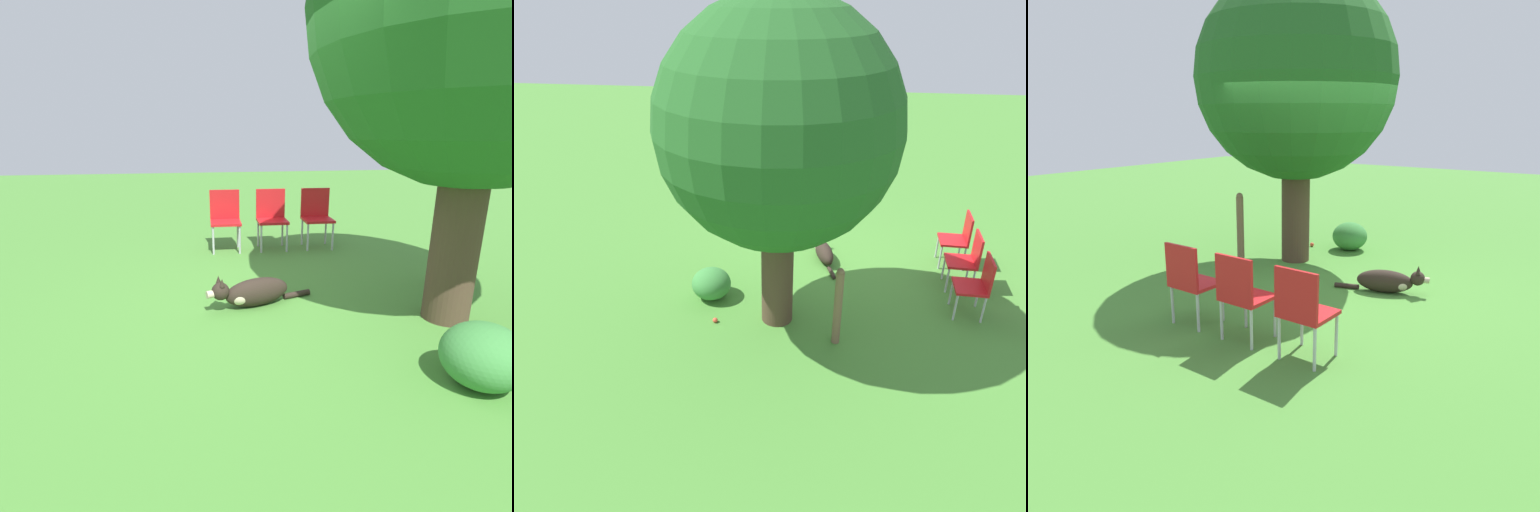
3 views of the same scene
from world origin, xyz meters
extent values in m
plane|color=#478433|center=(0.00, 0.00, 0.00)|extent=(30.00, 30.00, 0.00)
cylinder|color=#4C3828|center=(0.44, 1.11, 0.93)|extent=(0.42, 0.42, 1.85)
sphere|color=#235B23|center=(0.44, 1.11, 2.63)|extent=(2.82, 2.82, 2.82)
ellipsoid|color=#2D231C|center=(-0.15, -0.59, 0.14)|extent=(0.43, 0.73, 0.28)
ellipsoid|color=#C6B293|center=(-0.10, -0.77, 0.13)|extent=(0.27, 0.29, 0.17)
sphere|color=#2D231C|center=(-0.04, -0.97, 0.22)|extent=(0.22, 0.22, 0.18)
cylinder|color=#C6B293|center=(-0.01, -1.07, 0.20)|extent=(0.09, 0.10, 0.07)
cone|color=#2D231C|center=(0.01, -0.96, 0.32)|extent=(0.06, 0.06, 0.08)
cone|color=#2D231C|center=(-0.08, -0.98, 0.32)|extent=(0.06, 0.06, 0.08)
cylinder|color=#2D231C|center=(-0.28, -0.14, 0.03)|extent=(0.15, 0.32, 0.06)
cylinder|color=brown|center=(-0.36, 1.53, 0.51)|extent=(0.10, 0.10, 1.03)
sphere|color=brown|center=(-0.36, 1.53, 1.05)|extent=(0.09, 0.09, 0.09)
cube|color=red|center=(-2.17, -0.72, 0.43)|extent=(0.44, 0.46, 0.04)
cube|color=red|center=(-2.37, -0.71, 0.67)|extent=(0.05, 0.44, 0.43)
cylinder|color=#B7B7BC|center=(-1.98, -0.54, 0.21)|extent=(0.03, 0.03, 0.41)
cylinder|color=#B7B7BC|center=(-2.00, -0.92, 0.21)|extent=(0.03, 0.03, 0.41)
cylinder|color=#B7B7BC|center=(-2.34, -0.52, 0.21)|extent=(0.03, 0.03, 0.41)
cylinder|color=#B7B7BC|center=(-2.36, -0.90, 0.21)|extent=(0.03, 0.03, 0.41)
cube|color=red|center=(-2.15, -0.02, 0.43)|extent=(0.44, 0.46, 0.04)
cube|color=red|center=(-2.35, -0.02, 0.67)|extent=(0.05, 0.44, 0.43)
cylinder|color=#B7B7BC|center=(-1.97, 0.16, 0.21)|extent=(0.03, 0.03, 0.41)
cylinder|color=#B7B7BC|center=(-1.98, -0.22, 0.21)|extent=(0.03, 0.03, 0.41)
cylinder|color=#B7B7BC|center=(-2.33, 0.17, 0.21)|extent=(0.03, 0.03, 0.41)
cylinder|color=#B7B7BC|center=(-2.34, -0.21, 0.21)|extent=(0.03, 0.03, 0.41)
cube|color=red|center=(-2.14, 0.67, 0.43)|extent=(0.44, 0.46, 0.04)
cube|color=red|center=(-2.33, 0.68, 0.67)|extent=(0.05, 0.44, 0.43)
cylinder|color=#B7B7BC|center=(-1.95, 0.86, 0.21)|extent=(0.03, 0.03, 0.41)
cylinder|color=#B7B7BC|center=(-1.96, 0.48, 0.21)|extent=(0.03, 0.03, 0.41)
cylinder|color=#B7B7BC|center=(-2.31, 0.87, 0.21)|extent=(0.03, 0.03, 0.41)
cylinder|color=#B7B7BC|center=(-2.32, 0.49, 0.21)|extent=(0.03, 0.03, 0.41)
ellipsoid|color=#3D843D|center=(1.44, 0.70, 0.23)|extent=(0.56, 0.56, 0.45)
camera|label=1|loc=(3.55, -1.22, 1.67)|focal=28.00mm
camera|label=2|loc=(-0.16, 6.65, 4.08)|focal=35.00mm
camera|label=3|loc=(-5.70, -2.86, 2.13)|focal=35.00mm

